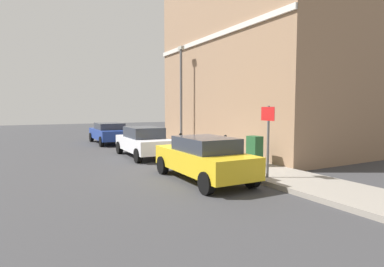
# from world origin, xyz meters

# --- Properties ---
(ground) EXTENTS (80.00, 80.00, 0.00)m
(ground) POSITION_xyz_m (0.00, 0.00, 0.00)
(ground) COLOR #38383A
(sidewalk) EXTENTS (2.28, 30.00, 0.15)m
(sidewalk) POSITION_xyz_m (2.06, 6.00, 0.07)
(sidewalk) COLOR gray
(sidewalk) RESTS_ON ground
(corner_building) EXTENTS (7.19, 11.64, 9.76)m
(corner_building) POSITION_xyz_m (6.74, 3.82, 4.88)
(corner_building) COLOR #937256
(corner_building) RESTS_ON ground
(car_yellow) EXTENTS (1.84, 4.22, 1.44)m
(car_yellow) POSITION_xyz_m (-0.35, -1.45, 0.76)
(car_yellow) COLOR gold
(car_yellow) RESTS_ON ground
(car_white) EXTENTS (1.87, 4.28, 1.46)m
(car_white) POSITION_xyz_m (-0.34, 4.27, 0.76)
(car_white) COLOR silver
(car_white) RESTS_ON ground
(car_blue) EXTENTS (2.01, 4.50, 1.39)m
(car_blue) POSITION_xyz_m (-0.35, 10.92, 0.74)
(car_blue) COLOR navy
(car_blue) RESTS_ON ground
(utility_cabinet) EXTENTS (0.46, 0.61, 1.15)m
(utility_cabinet) POSITION_xyz_m (2.36, -0.80, 0.68)
(utility_cabinet) COLOR #1E4C28
(utility_cabinet) RESTS_ON sidewalk
(bollard_near_cabinet) EXTENTS (0.14, 0.14, 1.04)m
(bollard_near_cabinet) POSITION_xyz_m (2.46, 1.31, 0.70)
(bollard_near_cabinet) COLOR black
(bollard_near_cabinet) RESTS_ON sidewalk
(bollard_far_kerb) EXTENTS (0.14, 0.14, 1.04)m
(bollard_far_kerb) POSITION_xyz_m (1.17, 3.24, 0.70)
(bollard_far_kerb) COLOR black
(bollard_far_kerb) RESTS_ON sidewalk
(street_sign) EXTENTS (0.08, 0.60, 2.30)m
(street_sign) POSITION_xyz_m (1.34, -2.64, 1.66)
(street_sign) COLOR #59595B
(street_sign) RESTS_ON sidewalk
(lamppost) EXTENTS (0.20, 0.44, 5.72)m
(lamppost) POSITION_xyz_m (2.54, 5.84, 3.30)
(lamppost) COLOR #59595B
(lamppost) RESTS_ON sidewalk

